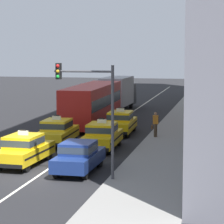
% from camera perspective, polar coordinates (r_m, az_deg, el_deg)
% --- Properties ---
extents(ground_plane, '(160.00, 160.00, 0.00)m').
position_cam_1_polar(ground_plane, '(28.28, -7.44, -6.40)').
color(ground_plane, '#232326').
extents(lane_stripe_left_right, '(0.14, 80.00, 0.01)m').
position_cam_1_polar(lane_stripe_left_right, '(47.29, 0.63, -0.98)').
color(lane_stripe_left_right, silver).
rests_on(lane_stripe_left_right, ground).
extents(sidewalk_curb, '(4.00, 90.00, 0.15)m').
position_cam_1_polar(sidewalk_curb, '(41.59, 6.85, -2.01)').
color(sidewalk_curb, gray).
rests_on(sidewalk_curb, ground).
extents(taxi_left_nearest, '(2.02, 4.64, 1.96)m').
position_cam_1_polar(taxi_left_nearest, '(30.61, -8.85, -3.73)').
color(taxi_left_nearest, black).
rests_on(taxi_left_nearest, ground).
extents(taxi_left_second, '(1.93, 4.60, 1.96)m').
position_cam_1_polar(taxi_left_second, '(36.48, -5.56, -1.97)').
color(taxi_left_second, black).
rests_on(taxi_left_second, ground).
extents(bus_left_third, '(2.61, 11.22, 3.22)m').
position_cam_1_polar(bus_left_third, '(45.04, -2.00, 0.95)').
color(bus_left_third, black).
rests_on(bus_left_third, ground).
extents(box_truck_left_fourth, '(2.50, 7.04, 3.27)m').
position_cam_1_polar(box_truck_left_fourth, '(55.55, 0.65, 2.04)').
color(box_truck_left_fourth, black).
rests_on(box_truck_left_fourth, ground).
extents(sedan_right_nearest, '(1.81, 4.32, 1.58)m').
position_cam_1_polar(sedan_right_nearest, '(28.66, -3.39, -4.44)').
color(sedan_right_nearest, black).
rests_on(sedan_right_nearest, ground).
extents(taxi_right_second, '(1.90, 4.59, 1.96)m').
position_cam_1_polar(taxi_right_second, '(34.70, -0.99, -2.39)').
color(taxi_right_second, black).
rests_on(taxi_right_second, ground).
extents(taxi_right_third, '(1.94, 4.61, 1.96)m').
position_cam_1_polar(taxi_right_third, '(40.63, 0.86, -1.03)').
color(taxi_right_third, black).
rests_on(taxi_right_third, ground).
extents(pedestrian_near_crosswalk, '(0.47, 0.24, 1.56)m').
position_cam_1_polar(pedestrian_near_crosswalk, '(42.02, 8.19, -0.77)').
color(pedestrian_near_crosswalk, '#23232D').
rests_on(pedestrian_near_crosswalk, sidewalk_curb).
extents(pedestrian_mid_block, '(0.47, 0.24, 1.71)m').
position_cam_1_polar(pedestrian_mid_block, '(38.66, 4.40, -1.26)').
color(pedestrian_mid_block, '#473828').
rests_on(pedestrian_mid_block, sidewalk_curb).
extents(traffic_light_pole, '(2.87, 0.33, 5.58)m').
position_cam_1_polar(traffic_light_pole, '(26.37, -1.99, 1.12)').
color(traffic_light_pole, '#47474C').
rests_on(traffic_light_pole, ground).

